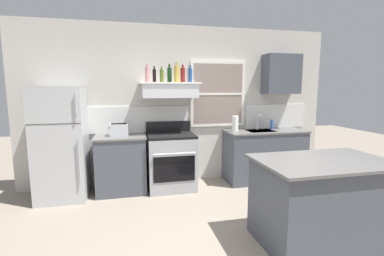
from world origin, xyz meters
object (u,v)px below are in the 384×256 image
object	(u,v)px
stove_range	(171,161)
dish_soap_bottle	(272,124)
bottle_blue_liqueur	(190,75)
bottle_red_label_wine	(183,75)
bottle_champagne_gold_foil	(177,74)
bottle_rose_pink	(147,75)
kitchen_island	(322,201)
bottle_olive_oil_square	(162,76)
paper_towel_roll	(235,124)
refrigerator	(61,144)
toaster	(119,129)
bottle_dark_green_wine	(169,75)
bottle_balsamic_dark	(154,76)

from	to	relation	value
stove_range	dish_soap_bottle	world-z (taller)	same
bottle_blue_liqueur	dish_soap_bottle	bearing A→B (deg)	1.11
bottle_red_label_wine	bottle_champagne_gold_foil	bearing A→B (deg)	-152.13
bottle_rose_pink	kitchen_island	distance (m)	2.98
bottle_olive_oil_square	bottle_champagne_gold_foil	world-z (taller)	bottle_champagne_gold_foil
bottle_rose_pink	bottle_blue_liqueur	world-z (taller)	bottle_blue_liqueur
bottle_rose_pink	paper_towel_roll	distance (m)	1.69
refrigerator	toaster	xyz separation A→B (m)	(0.84, 0.07, 0.18)
toaster	bottle_olive_oil_square	distance (m)	1.09
bottle_dark_green_wine	kitchen_island	distance (m)	2.85
paper_towel_roll	bottle_balsamic_dark	bearing A→B (deg)	179.39
bottle_rose_pink	dish_soap_bottle	bearing A→B (deg)	2.16
dish_soap_bottle	kitchen_island	xyz separation A→B (m)	(-0.56, -2.10, -0.54)
stove_range	kitchen_island	world-z (taller)	stove_range
bottle_rose_pink	bottle_blue_liqueur	bearing A→B (deg)	4.45
toaster	bottle_dark_green_wine	bearing A→B (deg)	5.83
toaster	stove_range	size ratio (longest dim) A/B	0.27
bottle_red_label_wine	paper_towel_roll	bearing A→B (deg)	-5.10
bottle_dark_green_wine	bottle_blue_liqueur	distance (m)	0.34
toaster	bottle_olive_oil_square	bearing A→B (deg)	0.51
kitchen_island	bottle_olive_oil_square	bearing A→B (deg)	125.54
kitchen_island	stove_range	bearing A→B (deg)	123.85
bottle_champagne_gold_foil	dish_soap_bottle	xyz separation A→B (m)	(1.76, 0.08, -0.88)
stove_range	bottle_rose_pink	xyz separation A→B (m)	(-0.35, 0.05, 1.40)
bottle_rose_pink	bottle_olive_oil_square	xyz separation A→B (m)	(0.23, 0.00, -0.01)
refrigerator	kitchen_island	world-z (taller)	refrigerator
bottle_olive_oil_square	dish_soap_bottle	xyz separation A→B (m)	(2.01, 0.08, -0.85)
bottle_balsamic_dark	bottle_dark_green_wine	xyz separation A→B (m)	(0.25, 0.08, 0.02)
refrigerator	paper_towel_roll	xyz separation A→B (m)	(2.77, 0.06, 0.21)
toaster	bottle_rose_pink	distance (m)	0.97
toaster	bottle_balsamic_dark	size ratio (longest dim) A/B	1.19
bottle_balsamic_dark	paper_towel_roll	size ratio (longest dim) A/B	0.92
bottle_rose_pink	bottle_red_label_wine	world-z (taller)	bottle_red_label_wine
stove_range	paper_towel_roll	distance (m)	1.27
stove_range	bottle_red_label_wine	size ratio (longest dim) A/B	3.78
stove_range	bottle_blue_liqueur	distance (m)	1.45
bottle_rose_pink	dish_soap_bottle	world-z (taller)	bottle_rose_pink
bottle_dark_green_wine	bottle_champagne_gold_foil	distance (m)	0.13
bottle_dark_green_wine	bottle_blue_liqueur	world-z (taller)	bottle_dark_green_wine
toaster	bottle_blue_liqueur	world-z (taller)	bottle_blue_liqueur
bottle_rose_pink	paper_towel_roll	size ratio (longest dim) A/B	1.04
bottle_olive_oil_square	bottle_blue_liqueur	size ratio (longest dim) A/B	0.88
paper_towel_roll	kitchen_island	bearing A→B (deg)	-84.46
toaster	kitchen_island	size ratio (longest dim) A/B	0.21
bottle_blue_liqueur	dish_soap_bottle	size ratio (longest dim) A/B	1.57
bottle_rose_pink	kitchen_island	size ratio (longest dim) A/B	0.20
paper_towel_roll	bottle_red_label_wine	bearing A→B (deg)	174.90
refrigerator	bottle_champagne_gold_foil	size ratio (longest dim) A/B	5.17
bottle_olive_oil_square	bottle_champagne_gold_foil	bearing A→B (deg)	0.27
paper_towel_roll	dish_soap_bottle	world-z (taller)	paper_towel_roll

